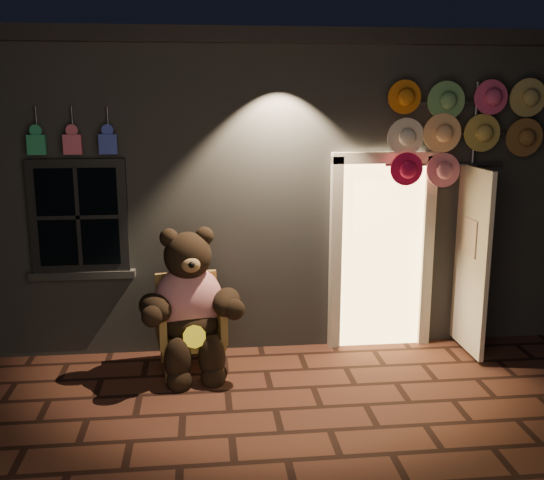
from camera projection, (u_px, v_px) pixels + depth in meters
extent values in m
plane|color=#4D281D|center=(276.00, 409.00, 5.75)|extent=(60.00, 60.00, 0.00)
cube|color=slate|center=(244.00, 176.00, 9.28)|extent=(7.00, 5.00, 3.30)
cube|color=black|center=(243.00, 53.00, 8.90)|extent=(7.30, 5.30, 0.16)
cube|color=black|center=(79.00, 216.00, 6.63)|extent=(1.00, 0.10, 1.20)
cube|color=black|center=(79.00, 217.00, 6.60)|extent=(0.82, 0.06, 1.02)
cube|color=slate|center=(83.00, 274.00, 6.77)|extent=(1.10, 0.14, 0.08)
cube|color=#FFCC72|center=(380.00, 254.00, 7.10)|extent=(0.92, 0.10, 2.10)
cube|color=beige|center=(335.00, 256.00, 7.01)|extent=(0.12, 0.12, 2.20)
cube|color=beige|center=(427.00, 254.00, 7.12)|extent=(0.12, 0.12, 2.20)
cube|color=beige|center=(385.00, 158.00, 6.83)|extent=(1.16, 0.12, 0.12)
cube|color=beige|center=(472.00, 260.00, 6.83)|extent=(0.05, 0.80, 2.00)
cube|color=#28955F|center=(37.00, 145.00, 6.35)|extent=(0.18, 0.07, 0.20)
cylinder|color=#59595E|center=(36.00, 119.00, 6.36)|extent=(0.02, 0.02, 0.25)
cube|color=#CD546C|center=(73.00, 144.00, 6.39)|extent=(0.18, 0.07, 0.20)
cylinder|color=#59595E|center=(72.00, 119.00, 6.39)|extent=(0.02, 0.02, 0.25)
cube|color=#3344B3|center=(108.00, 144.00, 6.43)|extent=(0.18, 0.07, 0.20)
cylinder|color=#59595E|center=(108.00, 119.00, 6.43)|extent=(0.02, 0.02, 0.25)
cube|color=olive|center=(191.00, 339.00, 6.53)|extent=(0.72, 0.68, 0.09)
cube|color=olive|center=(187.00, 301.00, 6.72)|extent=(0.64, 0.17, 0.64)
cube|color=olive|center=(161.00, 325.00, 6.40)|extent=(0.15, 0.55, 0.36)
cube|color=olive|center=(220.00, 320.00, 6.55)|extent=(0.15, 0.55, 0.36)
cylinder|color=olive|center=(167.00, 369.00, 6.27)|extent=(0.05, 0.05, 0.29)
cylinder|color=olive|center=(222.00, 363.00, 6.40)|extent=(0.05, 0.05, 0.29)
cylinder|color=olive|center=(163.00, 350.00, 6.75)|extent=(0.05, 0.05, 0.29)
cylinder|color=olive|center=(213.00, 345.00, 6.88)|extent=(0.05, 0.05, 0.29)
ellipsoid|color=red|center=(188.00, 301.00, 6.50)|extent=(0.78, 0.66, 0.74)
ellipsoid|color=black|center=(190.00, 324.00, 6.47)|extent=(0.65, 0.58, 0.35)
sphere|color=black|center=(188.00, 256.00, 6.35)|extent=(0.54, 0.54, 0.48)
sphere|color=black|center=(169.00, 238.00, 6.29)|extent=(0.19, 0.19, 0.19)
sphere|color=black|center=(204.00, 236.00, 6.38)|extent=(0.19, 0.19, 0.19)
ellipsoid|color=#977044|center=(191.00, 265.00, 6.15)|extent=(0.20, 0.16, 0.15)
ellipsoid|color=black|center=(155.00, 308.00, 6.19)|extent=(0.47, 0.56, 0.27)
ellipsoid|color=black|center=(227.00, 302.00, 6.37)|extent=(0.36, 0.53, 0.27)
ellipsoid|color=black|center=(178.00, 360.00, 6.19)|extent=(0.27, 0.27, 0.46)
ellipsoid|color=black|center=(212.00, 357.00, 6.27)|extent=(0.27, 0.27, 0.46)
sphere|color=black|center=(179.00, 381.00, 6.17)|extent=(0.25, 0.25, 0.25)
sphere|color=black|center=(213.00, 377.00, 6.25)|extent=(0.25, 0.25, 0.25)
cylinder|color=yellow|center=(194.00, 337.00, 6.18)|extent=(0.24, 0.13, 0.22)
cylinder|color=#59595E|center=(469.00, 218.00, 7.02)|extent=(0.04, 0.04, 2.92)
cylinder|color=#59595E|center=(448.00, 103.00, 6.70)|extent=(1.30, 0.03, 0.03)
cylinder|color=#59595E|center=(446.00, 134.00, 6.77)|extent=(1.30, 0.03, 0.03)
cylinder|color=#59595E|center=(444.00, 164.00, 6.84)|extent=(1.30, 0.03, 0.03)
cylinder|color=orange|center=(405.00, 98.00, 6.58)|extent=(0.37, 0.11, 0.37)
cylinder|color=#6CA764|center=(447.00, 98.00, 6.59)|extent=(0.37, 0.11, 0.37)
cylinder|color=#D64479|center=(488.00, 98.00, 6.61)|extent=(0.37, 0.11, 0.37)
cylinder|color=tan|center=(525.00, 98.00, 6.71)|extent=(0.37, 0.11, 0.37)
cylinder|color=beige|center=(405.00, 135.00, 6.63)|extent=(0.37, 0.11, 0.37)
cylinder|color=#FEBA7D|center=(446.00, 135.00, 6.65)|extent=(0.37, 0.11, 0.37)
cylinder|color=tan|center=(483.00, 134.00, 6.75)|extent=(0.37, 0.11, 0.37)
cylinder|color=brown|center=(523.00, 134.00, 6.77)|extent=(0.37, 0.11, 0.37)
cylinder|color=#CB1046|center=(404.00, 171.00, 6.68)|extent=(0.37, 0.11, 0.37)
cylinder|color=pink|center=(441.00, 170.00, 6.79)|extent=(0.37, 0.11, 0.37)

